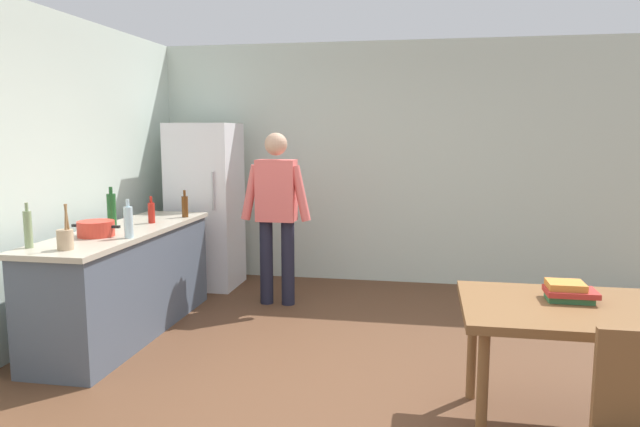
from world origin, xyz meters
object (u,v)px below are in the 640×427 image
cooking_pot (96,229)px  bottle_vinegar_tall (28,229)px  book_stack (569,292)px  bottle_wine_green (112,209)px  bottle_water_clear (128,222)px  bottle_beer_brown (185,206)px  refrigerator (206,206)px  bottle_sauce_red (151,212)px  person (276,207)px  dining_table (590,320)px  utensil_jar (65,238)px

cooking_pot → bottle_vinegar_tall: size_ratio=1.25×
bottle_vinegar_tall → book_stack: bearing=-2.4°
bottle_wine_green → bottle_water_clear: bottle_wine_green is taller
cooking_pot → bottle_beer_brown: (0.27, 1.09, 0.05)m
refrigerator → cooking_pot: size_ratio=4.50×
bottle_sauce_red → bottle_water_clear: bottle_water_clear is taller
person → cooking_pot: bearing=-127.9°
dining_table → bottle_vinegar_tall: (-3.65, 0.25, 0.36)m
bottle_wine_green → utensil_jar: bearing=-77.3°
dining_table → person: bearing=137.6°
bottle_vinegar_tall → bottle_sauce_red: bearing=74.7°
utensil_jar → bottle_beer_brown: 1.62m
bottle_vinegar_tall → dining_table: bearing=-3.9°
bottle_sauce_red → book_stack: (3.22, -1.35, -0.19)m
dining_table → bottle_wine_green: size_ratio=4.12×
utensil_jar → bottle_vinegar_tall: same height
refrigerator → book_stack: (3.20, -2.60, -0.10)m
dining_table → bottle_vinegar_tall: bottle_vinegar_tall is taller
book_stack → bottle_sauce_red: bearing=157.3°
refrigerator → bottle_vinegar_tall: refrigerator is taller
person → bottle_beer_brown: bearing=-159.6°
bottle_beer_brown → refrigerator: bearing=98.6°
dining_table → bottle_beer_brown: bottle_beer_brown is taller
bottle_beer_brown → bottle_water_clear: 1.11m
bottle_vinegar_tall → bottle_wine_green: bearing=86.1°
bottle_vinegar_tall → bottle_beer_brown: bearing=73.4°
bottle_wine_green → bottle_water_clear: bearing=-49.6°
refrigerator → book_stack: refrigerator is taller
cooking_pot → bottle_water_clear: bottle_water_clear is taller
cooking_pot → book_stack: 3.40m
cooking_pot → bottle_wine_green: size_ratio=1.18×
bottle_vinegar_tall → bottle_water_clear: 0.69m
refrigerator → bottle_vinegar_tall: 2.48m
cooking_pot → book_stack: bearing=-11.0°
dining_table → utensil_jar: bearing=176.0°
bottle_beer_brown → bottle_vinegar_tall: bottle_vinegar_tall is taller
utensil_jar → book_stack: (3.25, -0.13, -0.18)m
person → book_stack: (2.25, -2.05, -0.18)m
bottle_beer_brown → bottle_water_clear: bearing=-88.8°
person → bottle_wine_green: bearing=-143.4°
refrigerator → person: 1.10m
cooking_pot → utensil_jar: utensil_jar is taller
cooking_pot → bottle_beer_brown: 1.12m
utensil_jar → bottle_beer_brown: bearing=83.6°
bottle_wine_green → bottle_beer_brown: bearing=56.1°
utensil_jar → bottle_wine_green: bottle_wine_green is taller
bottle_wine_green → dining_table: bearing=-19.0°
person → dining_table: bearing=-42.4°
dining_table → cooking_pot: 3.53m
refrigerator → book_stack: bearing=-39.1°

